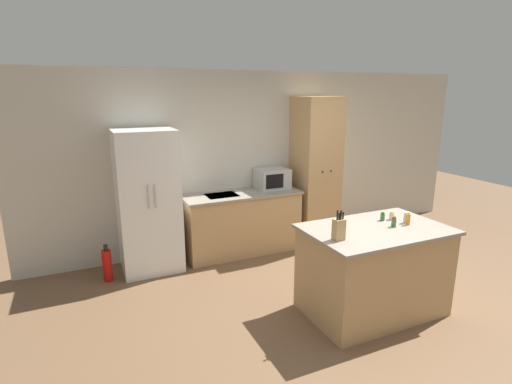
% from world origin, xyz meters
% --- Properties ---
extents(ground_plane, '(14.00, 14.00, 0.00)m').
position_xyz_m(ground_plane, '(0.00, 0.00, 0.00)').
color(ground_plane, brown).
extents(wall_back, '(7.20, 0.06, 2.60)m').
position_xyz_m(wall_back, '(0.00, 2.33, 1.30)').
color(wall_back, beige).
rests_on(wall_back, ground_plane).
extents(refrigerator, '(0.76, 0.68, 1.85)m').
position_xyz_m(refrigerator, '(-1.92, 1.97, 0.93)').
color(refrigerator, white).
rests_on(refrigerator, ground_plane).
extents(back_counter, '(1.70, 0.64, 0.89)m').
position_xyz_m(back_counter, '(-0.60, 2.00, 0.45)').
color(back_counter, tan).
rests_on(back_counter, ground_plane).
extents(pantry_cabinet, '(0.61, 0.63, 2.23)m').
position_xyz_m(pantry_cabinet, '(0.63, 2.00, 1.12)').
color(pantry_cabinet, tan).
rests_on(pantry_cabinet, ground_plane).
extents(kitchen_island, '(1.47, 0.94, 0.94)m').
position_xyz_m(kitchen_island, '(0.04, -0.10, 0.47)').
color(kitchen_island, tan).
rests_on(kitchen_island, ground_plane).
extents(microwave, '(0.46, 0.40, 0.29)m').
position_xyz_m(microwave, '(-0.07, 2.08, 1.04)').
color(microwave, '#B2B5B7').
rests_on(microwave, back_counter).
extents(knife_block, '(0.11, 0.08, 0.30)m').
position_xyz_m(knife_block, '(-0.52, -0.21, 1.05)').
color(knife_block, tan).
rests_on(knife_block, kitchen_island).
extents(spice_bottle_tall_dark, '(0.05, 0.05, 0.09)m').
position_xyz_m(spice_bottle_tall_dark, '(0.37, 0.05, 0.99)').
color(spice_bottle_tall_dark, beige).
rests_on(spice_bottle_tall_dark, kitchen_island).
extents(spice_bottle_short_red, '(0.04, 0.04, 0.14)m').
position_xyz_m(spice_bottle_short_red, '(0.41, -0.15, 1.01)').
color(spice_bottle_short_red, orange).
rests_on(spice_bottle_short_red, kitchen_island).
extents(spice_bottle_amber_oil, '(0.05, 0.05, 0.11)m').
position_xyz_m(spice_bottle_amber_oil, '(0.22, -0.14, 0.99)').
color(spice_bottle_amber_oil, '#337033').
rests_on(spice_bottle_amber_oil, kitchen_island).
extents(spice_bottle_green_herb, '(0.04, 0.04, 0.12)m').
position_xyz_m(spice_bottle_green_herb, '(0.42, -0.10, 1.00)').
color(spice_bottle_green_herb, beige).
rests_on(spice_bottle_green_herb, kitchen_island).
extents(spice_bottle_pale_salt, '(0.05, 0.05, 0.09)m').
position_xyz_m(spice_bottle_pale_salt, '(0.26, 0.07, 0.99)').
color(spice_bottle_pale_salt, '#337033').
rests_on(spice_bottle_pale_salt, kitchen_island).
extents(fire_extinguisher, '(0.11, 0.11, 0.48)m').
position_xyz_m(fire_extinguisher, '(-2.49, 1.82, 0.21)').
color(fire_extinguisher, red).
rests_on(fire_extinguisher, ground_plane).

